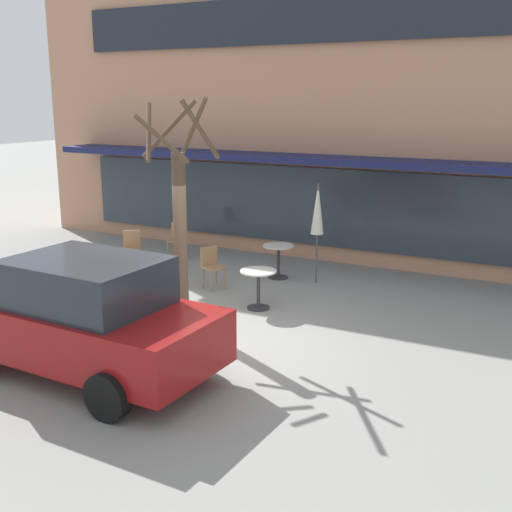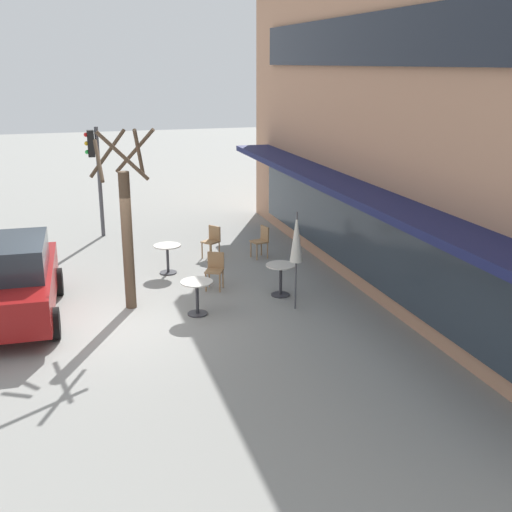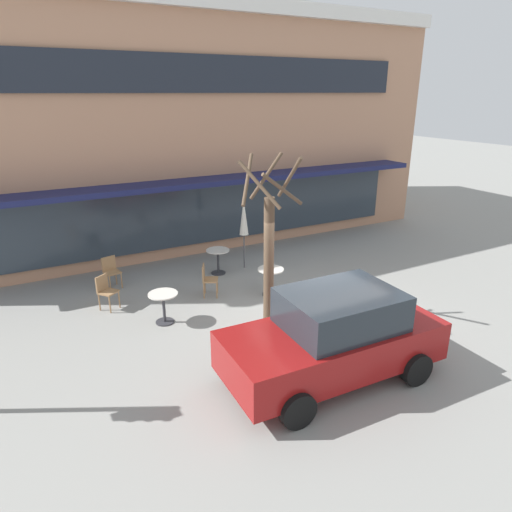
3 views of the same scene
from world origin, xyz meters
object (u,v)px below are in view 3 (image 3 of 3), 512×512
object	(u,v)px
parked_sedan	(334,336)
patio_umbrella_green_folded	(244,218)
cafe_table_near_wall	(218,257)
cafe_chair_2	(208,278)
street_tree	(269,248)
cafe_table_streetside	(164,303)
cafe_chair_1	(106,289)
cafe_table_by_tree	(271,277)
cafe_chair_0	(111,270)

from	to	relation	value
parked_sedan	patio_umbrella_green_folded	bearing A→B (deg)	79.08
cafe_table_near_wall	cafe_chair_2	xyz separation A→B (m)	(-0.91, -1.36, 0.01)
parked_sedan	street_tree	distance (m)	2.68
patio_umbrella_green_folded	cafe_chair_2	bearing A→B (deg)	-142.46
cafe_table_streetside	patio_umbrella_green_folded	world-z (taller)	patio_umbrella_green_folded
cafe_chair_1	cafe_chair_2	distance (m)	2.60
cafe_table_near_wall	cafe_table_by_tree	world-z (taller)	same
cafe_table_streetside	cafe_chair_1	size ratio (longest dim) A/B	0.85
cafe_chair_0	cafe_chair_1	size ratio (longest dim) A/B	1.00
cafe_table_streetside	cafe_chair_0	xyz separation A→B (m)	(-0.65, 2.74, 0.01)
cafe_chair_1	street_tree	xyz separation A→B (m)	(3.22, -2.62, 1.36)
patio_umbrella_green_folded	street_tree	distance (m)	3.68
parked_sedan	cafe_table_streetside	bearing A→B (deg)	120.50
cafe_table_streetside	patio_umbrella_green_folded	distance (m)	4.19
patio_umbrella_green_folded	cafe_chair_2	world-z (taller)	patio_umbrella_green_folded
cafe_chair_1	parked_sedan	size ratio (longest dim) A/B	0.21
patio_umbrella_green_folded	cafe_chair_2	distance (m)	2.54
cafe_chair_0	street_tree	distance (m)	5.02
cafe_table_near_wall	cafe_chair_1	distance (m)	3.56
cafe_chair_2	cafe_table_by_tree	bearing A→B (deg)	-26.38
street_tree	cafe_table_near_wall	bearing A→B (deg)	85.97
patio_umbrella_green_folded	parked_sedan	size ratio (longest dim) A/B	0.52
cafe_chair_0	cafe_chair_2	xyz separation A→B (m)	(2.15, -1.84, 0.00)
patio_umbrella_green_folded	cafe_chair_1	bearing A→B (deg)	-168.67
cafe_chair_2	patio_umbrella_green_folded	bearing A→B (deg)	37.54
cafe_table_near_wall	cafe_table_by_tree	size ratio (longest dim) A/B	1.00
cafe_chair_2	street_tree	bearing A→B (deg)	-72.29
cafe_table_by_tree	street_tree	distance (m)	2.10
cafe_table_by_tree	cafe_chair_1	distance (m)	4.26
cafe_chair_2	cafe_chair_1	bearing A→B (deg)	168.45
parked_sedan	cafe_table_near_wall	bearing A→B (deg)	87.60
cafe_chair_2	cafe_table_streetside	bearing A→B (deg)	-148.96
cafe_table_near_wall	parked_sedan	size ratio (longest dim) A/B	0.18
cafe_table_near_wall	cafe_table_streetside	bearing A→B (deg)	-136.87
cafe_table_by_tree	parked_sedan	distance (m)	3.94
cafe_chair_0	cafe_table_streetside	bearing A→B (deg)	-76.75
cafe_table_near_wall	cafe_table_by_tree	bearing A→B (deg)	-73.97
cafe_chair_1	street_tree	bearing A→B (deg)	-39.10
cafe_table_near_wall	patio_umbrella_green_folded	bearing A→B (deg)	2.42
cafe_table_streetside	parked_sedan	bearing A→B (deg)	-59.50
cafe_chair_2	street_tree	xyz separation A→B (m)	(0.67, -2.09, 1.36)
cafe_chair_0	cafe_table_by_tree	bearing A→B (deg)	-35.24
cafe_table_near_wall	cafe_table_streetside	world-z (taller)	same
cafe_table_near_wall	street_tree	bearing A→B (deg)	-94.03
cafe_table_near_wall	street_tree	distance (m)	3.72
cafe_table_streetside	street_tree	world-z (taller)	street_tree
cafe_chair_1	parked_sedan	world-z (taller)	parked_sedan
cafe_table_streetside	street_tree	size ratio (longest dim) A/B	0.19
cafe_table_near_wall	parked_sedan	world-z (taller)	parked_sedan
cafe_table_by_tree	cafe_chair_1	world-z (taller)	cafe_chair_1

